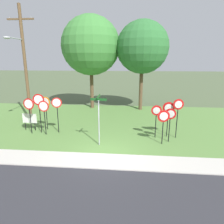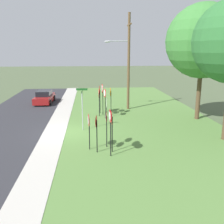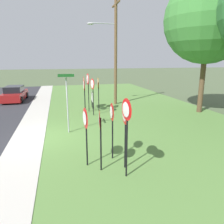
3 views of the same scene
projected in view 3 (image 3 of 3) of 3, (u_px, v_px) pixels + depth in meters
name	position (u px, v px, depth m)	size (l,w,h in m)	color
ground_plane	(45.00, 138.00, 10.55)	(160.00, 160.00, 0.00)	#4C5B3D
sidewalk_strip	(28.00, 139.00, 10.35)	(44.00, 1.60, 0.06)	#BCB7AD
grass_median	(155.00, 128.00, 11.97)	(44.00, 12.00, 0.04)	#567F3D
stop_sign_near_left	(93.00, 89.00, 14.33)	(0.71, 0.16, 2.54)	black
stop_sign_near_right	(98.00, 87.00, 15.49)	(0.76, 0.15, 2.48)	black
stop_sign_far_left	(88.00, 84.00, 15.40)	(0.78, 0.12, 2.80)	black
stop_sign_far_center	(84.00, 89.00, 14.94)	(0.75, 0.10, 2.40)	black
stop_sign_far_right	(84.00, 86.00, 15.97)	(0.78, 0.12, 2.53)	black
yield_sign_near_left	(126.00, 120.00, 6.58)	(0.70, 0.13, 2.63)	black
yield_sign_near_right	(125.00, 120.00, 7.20)	(0.77, 0.11, 2.40)	black
yield_sign_far_left	(112.00, 118.00, 7.93)	(0.67, 0.10, 2.22)	black
yield_sign_far_right	(85.00, 123.00, 7.40)	(0.74, 0.12, 2.17)	black
yield_sign_center	(100.00, 126.00, 7.05)	(0.68, 0.14, 2.18)	black
street_name_post	(67.00, 99.00, 10.87)	(0.96, 0.82, 3.08)	#9EA0A8
utility_pole	(114.00, 45.00, 17.28)	(2.10, 2.45, 9.10)	brown
notice_board	(92.00, 98.00, 16.76)	(1.10, 0.10, 1.25)	black
oak_tree_left	(208.00, 19.00, 14.18)	(5.90, 5.90, 9.35)	brown
parked_hatchback_near	(15.00, 94.00, 19.97)	(4.28, 2.02, 1.39)	maroon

